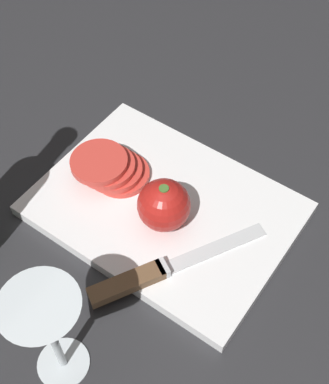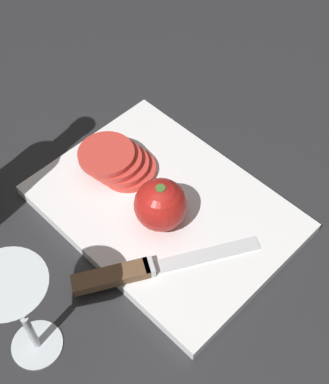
{
  "view_description": "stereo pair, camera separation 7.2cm",
  "coord_description": "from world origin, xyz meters",
  "views": [
    {
      "loc": [
        -0.16,
        0.36,
        0.62
      ],
      "look_at": [
        0.09,
        0.01,
        0.05
      ],
      "focal_mm": 50.0,
      "sensor_mm": 36.0,
      "label": 1
    },
    {
      "loc": [
        -0.21,
        0.32,
        0.62
      ],
      "look_at": [
        0.09,
        0.01,
        0.05
      ],
      "focal_mm": 50.0,
      "sensor_mm": 36.0,
      "label": 2
    }
  ],
  "objects": [
    {
      "name": "knife",
      "position": [
        0.05,
        0.12,
        0.02
      ],
      "size": [
        0.14,
        0.23,
        0.01
      ],
      "rotation": [
        0.0,
        0.0,
        4.2
      ],
      "color": "silver",
      "rests_on": "cutting_board"
    },
    {
      "name": "whole_tomato",
      "position": [
        0.08,
        0.03,
        0.05
      ],
      "size": [
        0.07,
        0.07,
        0.07
      ],
      "color": "red",
      "rests_on": "cutting_board"
    },
    {
      "name": "tomato_slice_stack_near",
      "position": [
        0.19,
        0.02,
        0.04
      ],
      "size": [
        0.1,
        0.1,
        0.04
      ],
      "color": "#D63D33",
      "rests_on": "cutting_board"
    },
    {
      "name": "wine_glass",
      "position": [
        0.06,
        0.26,
        0.11
      ],
      "size": [
        0.08,
        0.08,
        0.16
      ],
      "color": "silver",
      "rests_on": "ground_plane"
    },
    {
      "name": "cutting_board",
      "position": [
        0.09,
        0.01,
        0.01
      ],
      "size": [
        0.35,
        0.25,
        0.02
      ],
      "color": "white",
      "rests_on": "ground_plane"
    },
    {
      "name": "ground_plane",
      "position": [
        0.0,
        0.0,
        0.0
      ],
      "size": [
        3.0,
        3.0,
        0.0
      ],
      "primitive_type": "plane",
      "color": "#28282B"
    }
  ]
}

